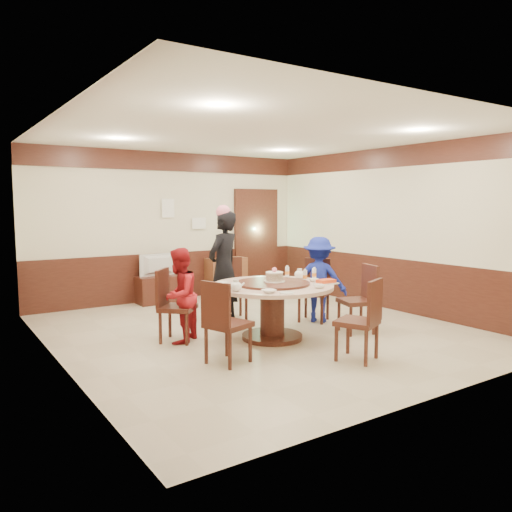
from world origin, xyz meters
TOP-DOWN VIEW (x-y plane):
  - room at (0.01, 0.01)m, footprint 6.00×6.04m
  - banquet_table at (-0.09, -0.44)m, footprint 1.65×1.65m
  - chair_0 at (1.07, 0.06)m, footprint 0.61×0.61m
  - chair_1 at (0.07, 0.89)m, footprint 0.55×0.56m
  - chair_2 at (-1.23, 0.17)m, footprint 0.62×0.62m
  - chair_3 at (-1.14, -1.01)m, footprint 0.56×0.56m
  - chair_4 at (0.21, -1.77)m, footprint 0.58×0.59m
  - chair_5 at (1.12, -0.84)m, footprint 0.55×0.55m
  - person_standing at (-0.15, 0.78)m, footprint 0.74×0.64m
  - person_red at (-1.21, 0.09)m, footprint 0.77×0.76m
  - person_blue at (1.10, -0.03)m, footprint 0.95×0.96m
  - birthday_cake at (-0.04, -0.42)m, footprint 0.29×0.29m
  - teapot_left at (-0.78, -0.62)m, footprint 0.17×0.15m
  - teapot_right at (0.54, -0.23)m, footprint 0.17×0.15m
  - bowl_0 at (-0.65, -0.08)m, footprint 0.14×0.14m
  - bowl_1 at (0.24, -1.02)m, footprint 0.15×0.15m
  - bowl_2 at (-0.50, -0.95)m, footprint 0.17×0.17m
  - bowl_3 at (0.53, -0.57)m, footprint 0.13×0.13m
  - saucer_near at (-0.34, -1.09)m, footprint 0.18×0.18m
  - saucer_far at (0.36, 0.06)m, footprint 0.18×0.18m
  - shrimp_platter at (0.53, -0.82)m, footprint 0.30×0.20m
  - bottle_0 at (0.42, -0.51)m, footprint 0.06×0.06m
  - bottle_1 at (0.66, -0.42)m, footprint 0.06×0.06m
  - bottle_2 at (0.46, -0.05)m, footprint 0.06×0.06m
  - tv_stand at (-0.38, 2.75)m, footprint 0.85×0.45m
  - television at (-0.38, 2.75)m, footprint 0.72×0.13m
  - side_cabinet at (1.05, 2.78)m, footprint 0.80×0.40m
  - thermos at (1.05, 2.78)m, footprint 0.15×0.15m
  - notice_left at (-0.10, 2.96)m, footprint 0.25×0.00m
  - notice_right at (0.55, 2.96)m, footprint 0.30×0.00m

SIDE VIEW (x-z plane):
  - tv_stand at x=-0.38m, z-range 0.00..0.50m
  - chair_0 at x=1.07m, z-range -0.18..0.79m
  - chair_1 at x=0.07m, z-range -0.18..0.79m
  - chair_2 at x=-1.23m, z-range -0.18..0.79m
  - chair_3 at x=-1.14m, z-range -0.18..0.79m
  - chair_4 at x=0.21m, z-range -0.18..0.79m
  - chair_5 at x=1.12m, z-range -0.18..0.79m
  - side_cabinet at x=1.05m, z-range 0.00..0.75m
  - banquet_table at x=-0.09m, z-range 0.14..0.92m
  - person_red at x=-1.21m, z-range 0.00..1.26m
  - person_blue at x=1.10m, z-range 0.00..1.32m
  - television at x=-0.38m, z-range 0.50..0.91m
  - saucer_near at x=-0.34m, z-range 0.75..0.76m
  - saucer_far at x=0.36m, z-range 0.75..0.76m
  - bowl_0 at x=-0.65m, z-range 0.75..0.78m
  - bowl_2 at x=-0.50m, z-range 0.75..0.79m
  - bowl_3 at x=0.53m, z-range 0.75..0.79m
  - bowl_1 at x=0.24m, z-range 0.75..0.80m
  - shrimp_platter at x=0.53m, z-range 0.75..0.81m
  - teapot_left at x=-0.78m, z-range 0.75..0.87m
  - teapot_right at x=0.54m, z-range 0.75..0.87m
  - bottle_0 at x=0.42m, z-range 0.75..0.91m
  - bottle_1 at x=0.66m, z-range 0.75..0.91m
  - bottle_2 at x=0.46m, z-range 0.75..0.91m
  - birthday_cake at x=-0.04m, z-range 0.75..0.95m
  - person_standing at x=-0.15m, z-range 0.00..1.73m
  - thermos at x=1.05m, z-range 0.75..1.13m
  - room at x=0.01m, z-range -0.34..2.50m
  - notice_right at x=0.55m, z-range 1.34..1.56m
  - notice_left at x=-0.10m, z-range 1.57..1.93m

